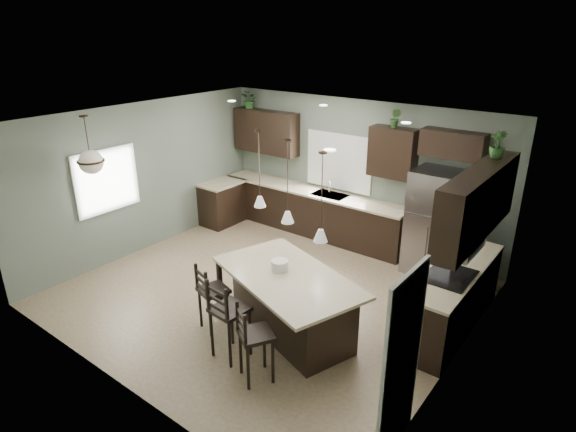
{
  "coord_description": "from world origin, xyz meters",
  "views": [
    {
      "loc": [
        4.41,
        -5.25,
        4.1
      ],
      "look_at": [
        0.1,
        0.4,
        1.25
      ],
      "focal_mm": 30.0,
      "sensor_mm": 36.0,
      "label": 1
    }
  ],
  "objects_px": {
    "bar_stool_left": "(214,297)",
    "bar_stool_right": "(256,342)",
    "bar_stool_center": "(230,318)",
    "serving_dish": "(280,265)",
    "plant_back_left": "(250,100)",
    "kitchen_island": "(288,305)",
    "refrigerator": "(437,223)"
  },
  "relations": [
    {
      "from": "bar_stool_left",
      "to": "bar_stool_right",
      "type": "distance_m",
      "value": 1.25
    },
    {
      "from": "bar_stool_right",
      "to": "plant_back_left",
      "type": "height_order",
      "value": "plant_back_left"
    },
    {
      "from": "bar_stool_center",
      "to": "bar_stool_right",
      "type": "relative_size",
      "value": 1.1
    },
    {
      "from": "kitchen_island",
      "to": "plant_back_left",
      "type": "distance_m",
      "value": 5.2
    },
    {
      "from": "refrigerator",
      "to": "plant_back_left",
      "type": "bearing_deg",
      "value": 177.03
    },
    {
      "from": "refrigerator",
      "to": "bar_stool_left",
      "type": "distance_m",
      "value": 4.0
    },
    {
      "from": "bar_stool_center",
      "to": "bar_stool_right",
      "type": "bearing_deg",
      "value": -9.18
    },
    {
      "from": "refrigerator",
      "to": "bar_stool_right",
      "type": "relative_size",
      "value": 1.75
    },
    {
      "from": "serving_dish",
      "to": "refrigerator",
      "type": "bearing_deg",
      "value": 69.43
    },
    {
      "from": "serving_dish",
      "to": "plant_back_left",
      "type": "xyz_separation_m",
      "value": [
        -3.29,
        3.17,
        1.6
      ]
    },
    {
      "from": "bar_stool_right",
      "to": "kitchen_island",
      "type": "bearing_deg",
      "value": 136.45
    },
    {
      "from": "refrigerator",
      "to": "plant_back_left",
      "type": "xyz_separation_m",
      "value": [
        -4.39,
        0.23,
        1.67
      ]
    },
    {
      "from": "bar_stool_right",
      "to": "bar_stool_center",
      "type": "bearing_deg",
      "value": -162.54
    },
    {
      "from": "kitchen_island",
      "to": "bar_stool_right",
      "type": "relative_size",
      "value": 2.04
    },
    {
      "from": "serving_dish",
      "to": "plant_back_left",
      "type": "bearing_deg",
      "value": 136.1
    },
    {
      "from": "refrigerator",
      "to": "kitchen_island",
      "type": "height_order",
      "value": "refrigerator"
    },
    {
      "from": "bar_stool_center",
      "to": "bar_stool_right",
      "type": "distance_m",
      "value": 0.57
    },
    {
      "from": "refrigerator",
      "to": "plant_back_left",
      "type": "distance_m",
      "value": 4.7
    },
    {
      "from": "serving_dish",
      "to": "bar_stool_right",
      "type": "bearing_deg",
      "value": -66.27
    },
    {
      "from": "bar_stool_left",
      "to": "plant_back_left",
      "type": "bearing_deg",
      "value": 141.25
    },
    {
      "from": "bar_stool_left",
      "to": "bar_stool_center",
      "type": "relative_size",
      "value": 0.89
    },
    {
      "from": "bar_stool_left",
      "to": "refrigerator",
      "type": "bearing_deg",
      "value": 79.76
    },
    {
      "from": "refrigerator",
      "to": "kitchen_island",
      "type": "bearing_deg",
      "value": -106.92
    },
    {
      "from": "kitchen_island",
      "to": "bar_stool_right",
      "type": "bearing_deg",
      "value": -55.69
    },
    {
      "from": "refrigerator",
      "to": "serving_dish",
      "type": "relative_size",
      "value": 7.71
    },
    {
      "from": "kitchen_island",
      "to": "serving_dish",
      "type": "height_order",
      "value": "serving_dish"
    },
    {
      "from": "refrigerator",
      "to": "plant_back_left",
      "type": "relative_size",
      "value": 4.77
    },
    {
      "from": "bar_stool_left",
      "to": "bar_stool_right",
      "type": "bearing_deg",
      "value": -3.78
    },
    {
      "from": "serving_dish",
      "to": "bar_stool_center",
      "type": "distance_m",
      "value": 1.0
    },
    {
      "from": "bar_stool_center",
      "to": "refrigerator",
      "type": "bearing_deg",
      "value": 77.09
    },
    {
      "from": "refrigerator",
      "to": "serving_dish",
      "type": "xyz_separation_m",
      "value": [
        -1.1,
        -2.94,
        0.07
      ]
    },
    {
      "from": "plant_back_left",
      "to": "serving_dish",
      "type": "bearing_deg",
      "value": -43.9
    }
  ]
}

